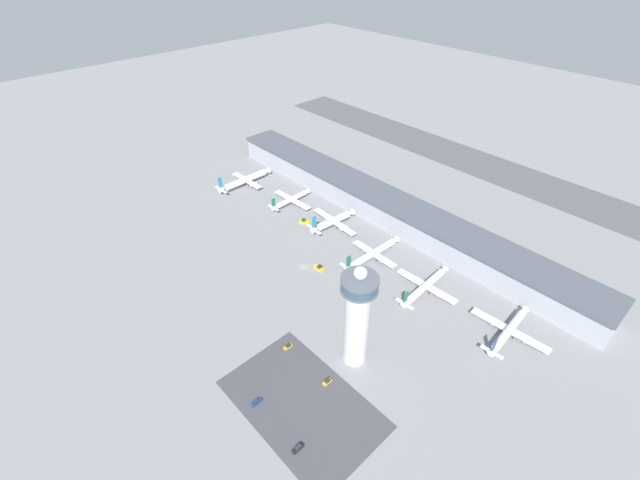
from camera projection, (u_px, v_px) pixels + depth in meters
name	position (u px, v px, depth m)	size (l,w,h in m)	color
ground_plane	(304.00, 267.00, 236.30)	(1000.00, 1000.00, 0.00)	gray
terminal_building	(387.00, 208.00, 269.55)	(268.61, 25.00, 16.53)	#A3A8B2
runway_strip	(479.00, 164.00, 337.10)	(402.92, 44.00, 0.01)	#515154
control_tower	(357.00, 316.00, 171.85)	(14.99, 14.99, 51.73)	silver
parking_lot_surface	(302.00, 404.00, 169.50)	(64.00, 40.00, 0.01)	#424247
airplane_gate_alpha	(246.00, 180.00, 307.20)	(30.68, 43.45, 13.93)	white
airplane_gate_bravo	(291.00, 200.00, 286.73)	(32.54, 32.77, 10.92)	white
airplane_gate_charlie	(333.00, 221.00, 264.88)	(36.78, 33.17, 14.06)	silver
airplane_gate_delta	(373.00, 254.00, 239.60)	(30.47, 41.59, 12.46)	silver
airplane_gate_echo	(426.00, 286.00, 217.94)	(34.85, 38.61, 12.27)	silver
airplane_gate_foxtrot	(509.00, 330.00, 195.05)	(37.07, 36.93, 11.57)	silver
service_truck_catering	(319.00, 268.00, 234.24)	(6.26, 2.59, 2.94)	black
service_truck_fuel	(305.00, 222.00, 270.13)	(6.98, 6.04, 2.90)	black
car_grey_coupe	(288.00, 346.00, 191.58)	(1.82, 4.39, 1.52)	black
car_white_wagon	(327.00, 382.00, 176.81)	(1.82, 4.15, 1.59)	black
car_black_suv	(256.00, 402.00, 169.34)	(1.93, 4.79, 1.40)	black
car_maroon_suv	(298.00, 448.00, 154.64)	(1.72, 4.74, 1.40)	black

